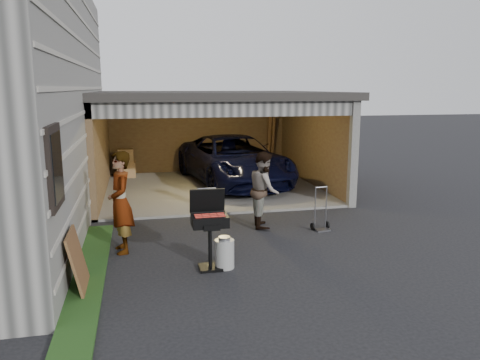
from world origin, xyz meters
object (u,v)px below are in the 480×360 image
object	(u,v)px
plywood_panel	(78,262)
hand_truck	(321,222)
man	(264,189)
woman	(121,203)
bbq_grill	(209,223)
minivan	(234,162)
propane_tank	(224,254)

from	to	relation	value
plywood_panel	hand_truck	bearing A→B (deg)	24.06
man	plywood_panel	xyz separation A→B (m)	(-3.60, -2.65, -0.37)
woman	man	world-z (taller)	woman
woman	bbq_grill	xyz separation A→B (m)	(1.47, -1.16, -0.15)
minivan	man	distance (m)	4.51
minivan	woman	xyz separation A→B (m)	(-3.25, -5.51, 0.20)
propane_tank	man	bearing A→B (deg)	59.55
woman	plywood_panel	bearing A→B (deg)	-30.59
woman	plywood_panel	xyz separation A→B (m)	(-0.59, -1.64, -0.48)
minivan	woman	bearing A→B (deg)	-128.61
plywood_panel	hand_truck	size ratio (longest dim) A/B	0.99
minivan	propane_tank	world-z (taller)	minivan
plywood_panel	propane_tank	bearing A→B (deg)	10.90
bbq_grill	hand_truck	xyz separation A→B (m)	(2.67, 1.63, -0.61)
plywood_panel	bbq_grill	bearing A→B (deg)	13.17
woman	propane_tank	size ratio (longest dim) A/B	3.82
woman	bbq_grill	world-z (taller)	woman
bbq_grill	hand_truck	world-z (taller)	bbq_grill
man	bbq_grill	world-z (taller)	man
woman	plywood_panel	distance (m)	1.81
man	hand_truck	xyz separation A→B (m)	(1.13, -0.54, -0.65)
minivan	hand_truck	xyz separation A→B (m)	(0.88, -5.04, -0.56)
propane_tank	hand_truck	size ratio (longest dim) A/B	0.52
bbq_grill	hand_truck	size ratio (longest dim) A/B	1.40
plywood_panel	hand_truck	world-z (taller)	hand_truck
woman	hand_truck	bearing A→B (deg)	85.85
minivan	plywood_panel	xyz separation A→B (m)	(-3.85, -7.15, -0.28)
minivan	man	world-z (taller)	man
minivan	plywood_panel	distance (m)	8.12
hand_truck	plywood_panel	bearing A→B (deg)	-163.30
minivan	woman	world-z (taller)	woman
propane_tank	plywood_panel	size ratio (longest dim) A/B	0.52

